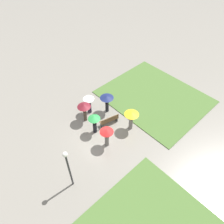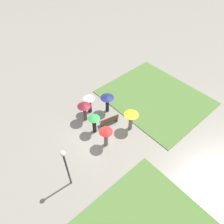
{
  "view_description": "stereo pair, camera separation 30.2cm",
  "coord_description": "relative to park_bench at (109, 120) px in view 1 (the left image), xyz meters",
  "views": [
    {
      "loc": [
        6.79,
        8.74,
        14.01
      ],
      "look_at": [
        -1.89,
        -0.51,
        0.86
      ],
      "focal_mm": 35.0,
      "sensor_mm": 36.0,
      "label": 1
    },
    {
      "loc": [
        6.57,
        8.94,
        14.01
      ],
      "look_at": [
        -1.89,
        -0.51,
        0.86
      ],
      "focal_mm": 35.0,
      "sensor_mm": 36.0,
      "label": 2
    }
  ],
  "objects": [
    {
      "name": "lamp_post",
      "position": [
        5.43,
        2.26,
        1.99
      ],
      "size": [
        0.32,
        0.32,
        3.74
      ],
      "color": "#2D2D30",
      "rests_on": "ground_plane"
    },
    {
      "name": "crowd_person_yellow",
      "position": [
        -0.97,
        1.52,
        0.95
      ],
      "size": [
        1.17,
        1.17,
        1.87
      ],
      "rotation": [
        0.0,
        0.0,
        5.43
      ],
      "color": "slate",
      "rests_on": "ground_plane"
    },
    {
      "name": "crowd_person_maroon",
      "position": [
        1.17,
        -1.74,
        0.98
      ],
      "size": [
        1.11,
        1.11,
        1.83
      ],
      "rotation": [
        0.0,
        0.0,
        1.34
      ],
      "color": "#47382D",
      "rests_on": "ground_plane"
    },
    {
      "name": "crowd_person_red",
      "position": [
        1.58,
        1.43,
        0.91
      ],
      "size": [
        1.04,
        1.04,
        1.84
      ],
      "rotation": [
        0.0,
        0.0,
        0.76
      ],
      "color": "slate",
      "rests_on": "ground_plane"
    },
    {
      "name": "crowd_person_navy",
      "position": [
        -0.9,
        -1.28,
        0.89
      ],
      "size": [
        1.17,
        1.17,
        1.75
      ],
      "rotation": [
        0.0,
        0.0,
        5.44
      ],
      "color": "black",
      "rests_on": "ground_plane"
    },
    {
      "name": "lawn_patch_near",
      "position": [
        -5.43,
        0.44,
        -0.43
      ],
      "size": [
        7.77,
        9.24,
        0.06
      ],
      "color": "#4C7033",
      "rests_on": "ground_plane"
    },
    {
      "name": "crowd_person_white",
      "position": [
        0.31,
        -2.23,
        0.76
      ],
      "size": [
        0.97,
        0.97,
        1.78
      ],
      "rotation": [
        0.0,
        0.0,
        4.75
      ],
      "color": "#2D2333",
      "rests_on": "ground_plane"
    },
    {
      "name": "crowd_person_green",
      "position": [
        1.41,
        -0.19,
        0.88
      ],
      "size": [
        0.97,
        0.97,
        1.82
      ],
      "rotation": [
        0.0,
        0.0,
        0.04
      ],
      "color": "black",
      "rests_on": "ground_plane"
    },
    {
      "name": "ground_plane",
      "position": [
        1.34,
        0.25,
        -0.46
      ],
      "size": [
        90.0,
        90.0,
        0.0
      ],
      "primitive_type": "plane",
      "color": "gray"
    },
    {
      "name": "park_bench",
      "position": [
        0.0,
        0.0,
        0.0
      ],
      "size": [
        1.67,
        0.8,
        0.9
      ],
      "rotation": [
        0.0,
        0.0,
        -0.24
      ],
      "color": "brown",
      "rests_on": "ground_plane"
    }
  ]
}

